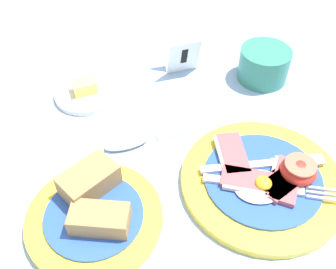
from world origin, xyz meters
TOP-DOWN VIEW (x-y plane):
  - ground_plane at (0.00, 0.00)m, footprint 3.00×3.00m
  - breakfast_plate at (0.10, -0.02)m, footprint 0.24×0.24m
  - bread_plate at (-0.14, -0.04)m, footprint 0.18×0.18m
  - sugar_cup at (0.18, 0.22)m, footprint 0.09×0.09m
  - butter_dish at (-0.15, 0.22)m, footprint 0.11×0.11m
  - number_card at (0.04, 0.26)m, footprint 0.07×0.05m
  - teaspoon_by_saucer at (-0.06, 0.09)m, footprint 0.19×0.05m

SIDE VIEW (x-z plane):
  - ground_plane at x=0.00m, z-range 0.00..0.00m
  - teaspoon_by_saucer at x=-0.06m, z-range 0.00..0.01m
  - butter_dish at x=-0.15m, z-range -0.01..0.02m
  - breakfast_plate at x=0.10m, z-range -0.01..0.03m
  - bread_plate at x=-0.14m, z-range -0.01..0.04m
  - sugar_cup at x=0.18m, z-range 0.00..0.06m
  - number_card at x=0.04m, z-range 0.00..0.07m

